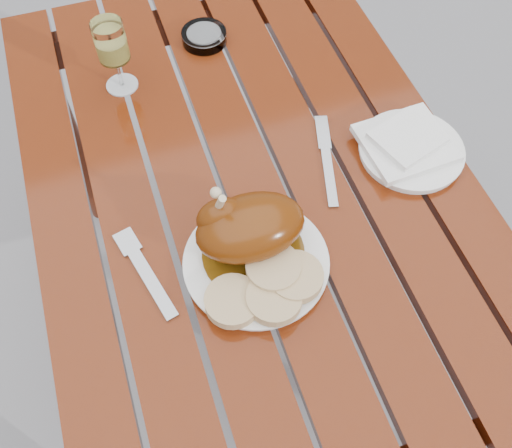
% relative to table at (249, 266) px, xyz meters
% --- Properties ---
extents(ground, '(60.00, 60.00, 0.00)m').
position_rel_table_xyz_m(ground, '(0.00, 0.00, -0.38)').
color(ground, slate).
rests_on(ground, ground).
extents(table, '(0.80, 1.20, 0.75)m').
position_rel_table_xyz_m(table, '(0.00, 0.00, 0.00)').
color(table, maroon).
rests_on(table, ground).
extents(dinner_plate, '(0.29, 0.29, 0.02)m').
position_rel_table_xyz_m(dinner_plate, '(-0.05, -0.19, 0.38)').
color(dinner_plate, white).
rests_on(dinner_plate, table).
extents(roast_duck, '(0.18, 0.17, 0.13)m').
position_rel_table_xyz_m(roast_duck, '(-0.05, -0.15, 0.44)').
color(roast_duck, '#59370A').
rests_on(roast_duck, dinner_plate).
extents(bread_dumplings, '(0.20, 0.14, 0.03)m').
position_rel_table_xyz_m(bread_dumplings, '(-0.05, -0.25, 0.41)').
color(bread_dumplings, tan).
rests_on(bread_dumplings, dinner_plate).
extents(wine_glass, '(0.08, 0.08, 0.16)m').
position_rel_table_xyz_m(wine_glass, '(-0.18, 0.30, 0.45)').
color(wine_glass, '#D4CF60').
rests_on(wine_glass, table).
extents(side_plate, '(0.26, 0.26, 0.02)m').
position_rel_table_xyz_m(side_plate, '(0.31, -0.06, 0.38)').
color(side_plate, white).
rests_on(side_plate, table).
extents(napkin, '(0.17, 0.16, 0.01)m').
position_rel_table_xyz_m(napkin, '(0.30, -0.05, 0.40)').
color(napkin, white).
rests_on(napkin, side_plate).
extents(ashtray, '(0.13, 0.13, 0.02)m').
position_rel_table_xyz_m(ashtray, '(0.02, 0.38, 0.39)').
color(ashtray, '#B2B7BC').
rests_on(ashtray, table).
extents(fork, '(0.06, 0.18, 0.01)m').
position_rel_table_xyz_m(fork, '(-0.23, -0.16, 0.38)').
color(fork, gray).
rests_on(fork, table).
extents(knife, '(0.07, 0.18, 0.01)m').
position_rel_table_xyz_m(knife, '(0.15, -0.04, 0.38)').
color(knife, gray).
rests_on(knife, table).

